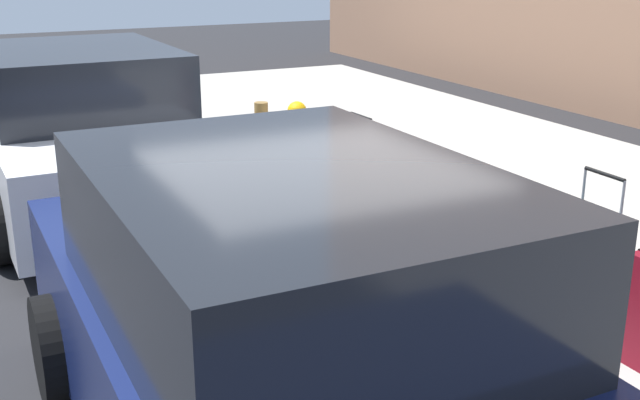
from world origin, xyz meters
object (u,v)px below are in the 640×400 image
(suitcase_maroon_7, at_px, (360,170))
(fire_hydrant, at_px, (297,135))
(suitcase_teal_1, at_px, (593,281))
(suitcase_teal_8, at_px, (326,163))
(suitcase_black_5, at_px, (407,206))
(bollard_post, at_px, (262,131))
(suitcase_olive_3, at_px, (497,249))
(parked_car_navy_0, at_px, (292,352))
(parked_car_white_1, at_px, (83,131))
(suitcase_red_2, at_px, (544,270))
(suitcase_silver_4, at_px, (442,225))
(suitcase_navy_6, at_px, (380,189))

(suitcase_maroon_7, bearing_deg, fire_hydrant, 2.51)
(suitcase_teal_1, height_order, suitcase_teal_8, suitcase_teal_1)
(suitcase_black_5, distance_m, bollard_post, 2.96)
(suitcase_olive_3, relative_size, parked_car_navy_0, 0.19)
(suitcase_teal_1, relative_size, parked_car_white_1, 0.25)
(suitcase_teal_1, relative_size, suitcase_olive_3, 1.36)
(suitcase_teal_1, height_order, suitcase_red_2, suitcase_teal_1)
(suitcase_silver_4, height_order, suitcase_teal_8, suitcase_silver_4)
(suitcase_red_2, bearing_deg, suitcase_olive_3, 1.45)
(suitcase_red_2, relative_size, suitcase_teal_8, 1.26)
(suitcase_teal_8, distance_m, parked_car_navy_0, 4.50)
(suitcase_maroon_7, height_order, parked_car_navy_0, parked_car_navy_0)
(suitcase_navy_6, bearing_deg, suitcase_teal_1, -179.51)
(suitcase_teal_1, bearing_deg, suitcase_maroon_7, -0.80)
(suitcase_red_2, relative_size, suitcase_black_5, 1.26)
(suitcase_red_2, relative_size, bollard_post, 1.20)
(suitcase_black_5, xyz_separation_m, suitcase_teal_8, (1.54, -0.01, -0.00))
(suitcase_black_5, bearing_deg, fire_hydrant, -1.25)
(suitcase_olive_3, xyz_separation_m, parked_car_white_1, (3.73, 2.24, 0.34))
(suitcase_red_2, height_order, fire_hydrant, suitcase_red_2)
(parked_car_navy_0, bearing_deg, parked_car_white_1, 0.00)
(suitcase_black_5, distance_m, suitcase_navy_6, 0.52)
(bollard_post, bearing_deg, suitcase_maroon_7, -173.95)
(suitcase_olive_3, relative_size, suitcase_navy_6, 0.94)
(suitcase_red_2, height_order, suitcase_teal_8, suitcase_red_2)
(suitcase_olive_3, bearing_deg, bollard_post, 2.84)
(fire_hydrant, bearing_deg, suitcase_maroon_7, -177.49)
(suitcase_red_2, distance_m, parked_car_white_1, 4.80)
(suitcase_teal_1, distance_m, suitcase_navy_6, 2.54)
(suitcase_teal_1, xyz_separation_m, suitcase_maroon_7, (3.03, -0.04, -0.05))
(suitcase_navy_6, distance_m, suitcase_maroon_7, 0.50)
(suitcase_red_2, distance_m, fire_hydrant, 3.86)
(suitcase_silver_4, xyz_separation_m, suitcase_navy_6, (1.06, -0.07, -0.00))
(suitcase_red_2, relative_size, fire_hydrant, 1.03)
(bollard_post, distance_m, parked_car_white_1, 2.08)
(parked_car_navy_0, bearing_deg, bollard_post, -20.85)
(suitcase_silver_4, distance_m, parked_car_navy_0, 2.83)
(suitcase_red_2, bearing_deg, suitcase_black_5, 4.12)
(bollard_post, relative_size, parked_car_navy_0, 0.15)
(suitcase_olive_3, bearing_deg, suitcase_black_5, 5.36)
(suitcase_teal_8, height_order, bollard_post, bollard_post)
(suitcase_red_2, distance_m, suitcase_teal_8, 3.09)
(suitcase_navy_6, bearing_deg, suitcase_olive_3, -177.96)
(suitcase_silver_4, bearing_deg, suitcase_olive_3, -166.10)
(suitcase_navy_6, relative_size, suitcase_teal_8, 1.34)
(suitcase_teal_8, xyz_separation_m, parked_car_white_1, (1.13, 2.15, 0.31))
(fire_hydrant, bearing_deg, parked_car_navy_0, 155.04)
(suitcase_silver_4, height_order, fire_hydrant, fire_hydrant)
(suitcase_black_5, xyz_separation_m, suitcase_maroon_7, (1.00, -0.11, 0.04))
(fire_hydrant, bearing_deg, parked_car_white_1, 80.53)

